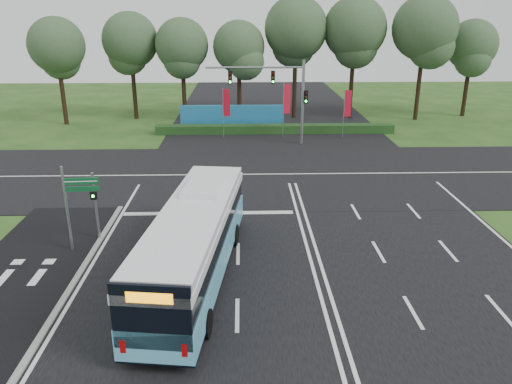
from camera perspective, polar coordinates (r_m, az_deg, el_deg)
ground at (r=23.63m, az=6.02°, el=-7.00°), size 120.00×120.00×0.00m
road_main at (r=23.62m, az=6.02°, el=-6.96°), size 20.00×120.00×0.04m
road_cross at (r=34.68m, az=3.51°, el=2.03°), size 120.00×14.00×0.05m
bike_path at (r=22.84m, az=-26.26°, el=-10.07°), size 5.00×18.00×0.06m
kerb_strip at (r=21.94m, az=-20.48°, el=-10.36°), size 0.25×18.00×0.12m
city_bus at (r=20.72m, az=-7.05°, el=-5.70°), size 3.98×12.31×3.47m
pedestrian_signal at (r=25.36m, az=-17.89°, el=-1.30°), size 0.32×0.42×3.47m
street_sign at (r=24.24m, az=-20.14°, el=-0.72°), size 1.63×0.19×4.17m
banner_flag_left at (r=44.45m, az=-3.48°, el=9.82°), size 0.64×0.17×4.41m
banner_flag_mid at (r=44.63m, az=3.45°, el=10.19°), size 0.66×0.34×4.83m
banner_flag_right at (r=45.10m, az=10.34°, el=9.61°), size 0.64×0.07×4.32m
traffic_light_gantry at (r=41.93m, az=2.92°, el=11.68°), size 8.41×0.28×7.00m
hedge at (r=46.61m, az=2.20°, el=7.20°), size 22.00×1.20×0.80m
blue_hoarding at (r=48.82m, az=-2.73°, el=8.62°), size 10.00×0.30×2.20m
eucalyptus_row at (r=52.17m, az=3.52°, el=17.33°), size 46.84×8.45×12.35m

